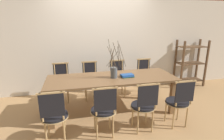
# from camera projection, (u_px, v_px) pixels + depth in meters

# --- Properties ---
(ground_plane) EXTENTS (16.00, 16.00, 0.00)m
(ground_plane) POSITION_uv_depth(u_px,v_px,m) (112.00, 111.00, 3.65)
(ground_plane) COLOR #A87F51
(wall_rear) EXTENTS (12.00, 0.06, 3.20)m
(wall_rear) POSITION_uv_depth(u_px,v_px,m) (101.00, 30.00, 4.43)
(wall_rear) COLOR beige
(wall_rear) RESTS_ON ground_plane
(dining_table) EXTENTS (2.53, 0.90, 0.75)m
(dining_table) POSITION_uv_depth(u_px,v_px,m) (112.00, 82.00, 3.47)
(dining_table) COLOR brown
(dining_table) RESTS_ON ground_plane
(chair_near_leftend) EXTENTS (0.42, 0.42, 0.89)m
(chair_near_leftend) POSITION_uv_depth(u_px,v_px,m) (54.00, 114.00, 2.57)
(chair_near_leftend) COLOR black
(chair_near_leftend) RESTS_ON ground_plane
(chair_near_left) EXTENTS (0.42, 0.42, 0.89)m
(chair_near_left) POSITION_uv_depth(u_px,v_px,m) (104.00, 109.00, 2.73)
(chair_near_left) COLOR black
(chair_near_left) RESTS_ON ground_plane
(chair_near_center) EXTENTS (0.42, 0.42, 0.89)m
(chair_near_center) POSITION_uv_depth(u_px,v_px,m) (144.00, 104.00, 2.88)
(chair_near_center) COLOR black
(chair_near_center) RESTS_ON ground_plane
(chair_near_right) EXTENTS (0.42, 0.42, 0.89)m
(chair_near_right) POSITION_uv_depth(u_px,v_px,m) (179.00, 100.00, 3.02)
(chair_near_right) COLOR black
(chair_near_right) RESTS_ON ground_plane
(chair_far_leftend) EXTENTS (0.42, 0.42, 0.89)m
(chair_far_leftend) POSITION_uv_depth(u_px,v_px,m) (61.00, 81.00, 4.01)
(chair_far_leftend) COLOR black
(chair_far_leftend) RESTS_ON ground_plane
(chair_far_left) EXTENTS (0.42, 0.42, 0.89)m
(chair_far_left) POSITION_uv_depth(u_px,v_px,m) (90.00, 79.00, 4.15)
(chair_far_left) COLOR black
(chair_far_left) RESTS_ON ground_plane
(chair_far_center) EXTENTS (0.42, 0.42, 0.89)m
(chair_far_center) POSITION_uv_depth(u_px,v_px,m) (118.00, 77.00, 4.30)
(chair_far_center) COLOR black
(chair_far_center) RESTS_ON ground_plane
(chair_far_right) EXTENTS (0.42, 0.42, 0.89)m
(chair_far_right) POSITION_uv_depth(u_px,v_px,m) (145.00, 75.00, 4.45)
(chair_far_right) COLOR black
(chair_far_right) RESTS_ON ground_plane
(vase_centerpiece) EXTENTS (0.39, 0.38, 0.75)m
(vase_centerpiece) POSITION_uv_depth(u_px,v_px,m) (114.00, 71.00, 3.38)
(vase_centerpiece) COLOR #4C5156
(vase_centerpiece) RESTS_ON dining_table
(book_stack) EXTENTS (0.27, 0.21, 0.05)m
(book_stack) POSITION_uv_depth(u_px,v_px,m) (127.00, 75.00, 3.48)
(book_stack) COLOR #1E6B4C
(book_stack) RESTS_ON dining_table
(shelving_rack) EXTENTS (0.80, 0.40, 1.31)m
(shelving_rack) POSITION_uv_depth(u_px,v_px,m) (190.00, 63.00, 4.98)
(shelving_rack) COLOR #513823
(shelving_rack) RESTS_ON ground_plane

